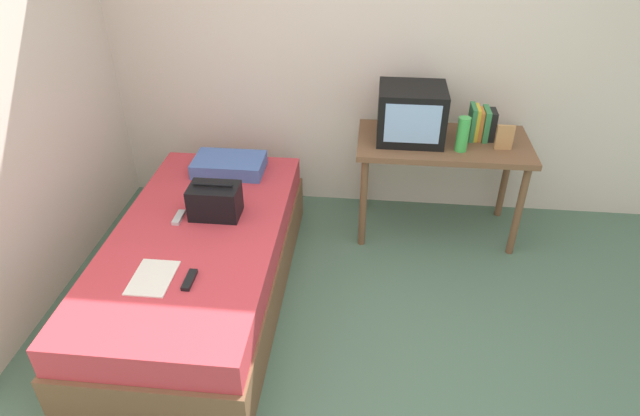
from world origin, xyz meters
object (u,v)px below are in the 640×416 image
Objects in this scene: water_bottle at (463,134)px; book_row at (482,124)px; desk at (442,153)px; remote_dark at (189,280)px; magazine at (153,278)px; tv at (411,114)px; remote_silver at (179,217)px; picture_frame at (505,137)px; handbag at (215,201)px; bed at (200,265)px; pillow at (229,165)px.

water_bottle and book_row have the same top height.
desk is 7.44× the size of remote_dark.
water_bottle reaches higher than desk.
water_bottle is 2.09m from magazine.
remote_silver is at bearing -150.52° from tv.
water_bottle reaches higher than picture_frame.
desk is at bearing 26.60° from handbag.
book_row is at bearing 28.88° from bed.
water_bottle is at bearing 38.85° from remote_dark.
remote_silver is (-1.87, -0.84, -0.33)m from book_row.
pillow is (-1.83, -0.07, -0.27)m from picture_frame.
bed is at bearing -40.57° from remote_silver.
tv is 1.81m from remote_dark.
desk is 1.47m from pillow.
tv is 1.47× the size of handbag.
picture_frame is (1.86, 0.80, 0.57)m from bed.
tv is 1.52× the size of magazine.
handbag is (-1.78, -0.62, -0.21)m from picture_frame.
picture_frame is at bearing 23.36° from bed.
pillow is 1.17m from magazine.
book_row is 2.32m from magazine.
book_row reaches higher than remote_silver.
handbag is (0.05, -0.55, 0.05)m from pillow.
tv reaches higher than pillow.
book_row is 0.20m from picture_frame.
remote_silver is (-1.72, -0.64, -0.34)m from water_bottle.
water_bottle is 0.28m from picture_frame.
tv is (1.25, 0.90, 0.66)m from bed.
water_bottle is 0.25m from book_row.
book_row is 0.48× the size of pillow.
tv reaches higher than magazine.
bed is at bearing 103.03° from remote_dark.
desk is 1.92m from remote_dark.
handbag is (-1.65, -0.77, -0.24)m from book_row.
water_bottle is at bearing -126.71° from book_row.
desk is (1.49, 0.89, 0.39)m from bed.
magazine is at bearing -140.15° from desk.
book_row is (0.15, 0.20, -0.01)m from water_bottle.
bed is at bearing -144.18° from tv.
book_row is 1.60× the size of remote_silver.
water_bottle is at bearing 20.34° from remote_silver.
bed is 13.89× the size of remote_silver.
pillow is at bearing 87.85° from bed.
remote_silver is at bearing -162.66° from handbag.
magazine is (-1.59, -1.32, -0.14)m from desk.
desk is 0.32m from book_row.
picture_frame is (0.37, -0.09, 0.18)m from desk.
magazine reaches higher than bed.
magazine is at bearing -144.74° from water_bottle.
water_bottle is at bearing 25.53° from bed.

